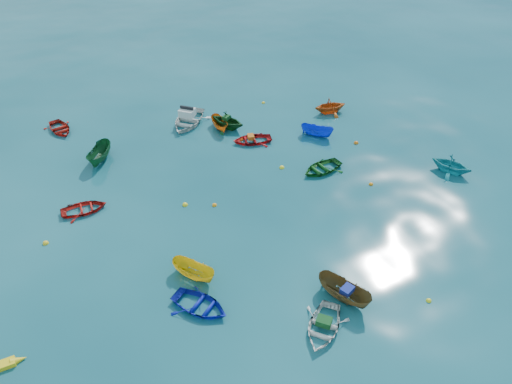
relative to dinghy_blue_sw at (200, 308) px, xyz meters
name	(u,v)px	position (x,y,z in m)	size (l,w,h in m)	color
ground	(291,243)	(6.67, 2.34, 0.00)	(160.00, 160.00, 0.00)	#093A47
dinghy_blue_sw	(200,308)	(0.00, 0.00, 0.00)	(2.27, 3.18, 0.66)	#0D19A5
dinghy_white_near	(323,330)	(5.07, -3.88, 0.00)	(2.29, 3.20, 0.66)	silver
sampan_brown_mid	(343,299)	(7.11, -2.63, 0.00)	(1.21, 3.22, 1.25)	brown
sampan_yellow_mid	(195,277)	(0.48, 2.23, 0.00)	(1.06, 2.80, 1.08)	yellow
dinghy_green_e	(321,170)	(12.28, 8.13, 0.00)	(2.26, 3.15, 0.65)	#135218
dinghy_cyan_se	(450,172)	(20.54, 4.06, 0.00)	(2.41, 2.80, 1.47)	teal
dinghy_red_nw	(85,211)	(-4.03, 10.72, 0.00)	(2.06, 2.88, 0.60)	#B1140E
sampan_orange_n	(220,129)	(7.89, 16.84, 0.00)	(0.98, 2.60, 1.01)	orange
dinghy_green_n	(228,128)	(8.51, 16.71, 0.00)	(2.51, 2.91, 1.53)	#0F4218
dinghy_red_ne	(252,142)	(9.39, 13.85, 0.00)	(2.17, 3.04, 0.63)	#B50F11
sampan_blue_far	(317,136)	(14.46, 12.50, 0.00)	(1.01, 2.67, 1.03)	#1032D3
dinghy_red_far	(60,131)	(-3.99, 22.06, 0.00)	(2.15, 3.00, 0.62)	#A9170E
dinghy_orange_far	(330,112)	(17.49, 15.40, 0.00)	(2.39, 2.77, 1.46)	#C04C12
sampan_green_far	(101,161)	(-1.88, 16.23, 0.00)	(1.21, 3.21, 1.24)	#124D25
motorboat_white	(188,124)	(5.81, 18.75, 0.00)	(3.03, 4.23, 1.48)	silver
tarp_green_a	(324,321)	(5.14, -3.82, 0.51)	(0.74, 0.56, 0.36)	#11441A
tarp_blue_a	(347,290)	(7.16, -2.77, 0.79)	(0.69, 0.52, 0.33)	navy
tarp_green_b	(226,117)	(8.45, 16.80, 0.91)	(0.61, 0.46, 0.30)	#11461A
tarp_orange_b	(251,137)	(9.30, 13.87, 0.47)	(0.64, 0.48, 0.31)	#C55814
buoy_ye_a	(429,301)	(11.11, -4.70, 0.00)	(0.29, 0.29, 0.29)	yellow
buoy_or_b	(371,185)	(14.49, 5.19, 0.00)	(0.31, 0.31, 0.31)	orange
buoy_ye_b	(46,244)	(-6.70, 8.57, 0.00)	(0.36, 0.36, 0.36)	yellow
buoy_or_c	(215,205)	(3.80, 7.66, 0.00)	(0.32, 0.32, 0.32)	orange
buoy_ye_c	(282,168)	(9.84, 9.64, 0.00)	(0.37, 0.37, 0.37)	yellow
buoy_or_d	(241,140)	(8.72, 14.44, 0.00)	(0.36, 0.36, 0.36)	#D2490B
buoy_ye_d	(185,205)	(2.07, 8.52, 0.00)	(0.37, 0.37, 0.37)	yellow
buoy_or_e	(356,143)	(16.66, 10.18, 0.00)	(0.38, 0.38, 0.38)	#D05C0B
buoy_ye_e	(263,103)	(13.08, 19.40, 0.00)	(0.29, 0.29, 0.29)	yellow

